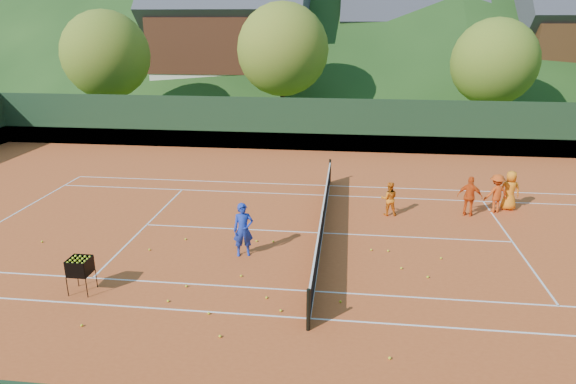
# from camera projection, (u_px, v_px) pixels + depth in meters

# --- Properties ---
(ground) EXTENTS (400.00, 400.00, 0.00)m
(ground) POSITION_uv_depth(u_px,v_px,m) (322.00, 234.00, 17.96)
(ground) COLOR #2E4C18
(ground) RESTS_ON ground
(clay_court) EXTENTS (40.00, 24.00, 0.02)m
(clay_court) POSITION_uv_depth(u_px,v_px,m) (322.00, 233.00, 17.96)
(clay_court) COLOR #BB4B1E
(clay_court) RESTS_ON ground
(coach) EXTENTS (0.72, 0.57, 1.73)m
(coach) POSITION_uv_depth(u_px,v_px,m) (243.00, 230.00, 16.00)
(coach) COLOR #1A32AB
(coach) RESTS_ON clay_court
(student_a) EXTENTS (0.66, 0.52, 1.31)m
(student_a) POSITION_uv_depth(u_px,v_px,m) (389.00, 199.00, 19.44)
(student_a) COLOR orange
(student_a) RESTS_ON clay_court
(student_b) EXTENTS (0.98, 0.61, 1.55)m
(student_b) POSITION_uv_depth(u_px,v_px,m) (470.00, 196.00, 19.32)
(student_b) COLOR #E65014
(student_b) RESTS_ON clay_court
(student_c) EXTENTS (0.78, 0.52, 1.57)m
(student_c) POSITION_uv_depth(u_px,v_px,m) (510.00, 190.00, 19.98)
(student_c) COLOR orange
(student_c) RESTS_ON clay_court
(student_d) EXTENTS (1.12, 0.88, 1.52)m
(student_d) POSITION_uv_depth(u_px,v_px,m) (496.00, 193.00, 19.71)
(student_d) COLOR #D24712
(student_d) RESTS_ON clay_court
(tennis_ball_0) EXTENTS (0.07, 0.07, 0.07)m
(tennis_ball_0) POSITION_uv_depth(u_px,v_px,m) (388.00, 251.00, 16.49)
(tennis_ball_0) COLOR #C9D824
(tennis_ball_0) RESTS_ON clay_court
(tennis_ball_1) EXTENTS (0.07, 0.07, 0.07)m
(tennis_ball_1) POSITION_uv_depth(u_px,v_px,m) (428.00, 277.00, 14.80)
(tennis_ball_1) COLOR #C9D824
(tennis_ball_1) RESTS_ON clay_court
(tennis_ball_2) EXTENTS (0.07, 0.07, 0.07)m
(tennis_ball_2) POSITION_uv_depth(u_px,v_px,m) (42.00, 242.00, 17.18)
(tennis_ball_2) COLOR #C9D824
(tennis_ball_2) RESTS_ON clay_court
(tennis_ball_3) EXTENTS (0.07, 0.07, 0.07)m
(tennis_ball_3) POSITION_uv_depth(u_px,v_px,m) (150.00, 250.00, 16.57)
(tennis_ball_3) COLOR #C9D824
(tennis_ball_3) RESTS_ON clay_court
(tennis_ball_4) EXTENTS (0.07, 0.07, 0.07)m
(tennis_ball_4) POSITION_uv_depth(u_px,v_px,m) (267.00, 298.00, 13.70)
(tennis_ball_4) COLOR #C9D824
(tennis_ball_4) RESTS_ON clay_court
(tennis_ball_5) EXTENTS (0.07, 0.07, 0.07)m
(tennis_ball_5) POSITION_uv_depth(u_px,v_px,m) (390.00, 358.00, 11.24)
(tennis_ball_5) COLOR #C9D824
(tennis_ball_5) RESTS_ON clay_court
(tennis_ball_6) EXTENTS (0.07, 0.07, 0.07)m
(tennis_ball_6) POSITION_uv_depth(u_px,v_px,m) (401.00, 268.00, 15.32)
(tennis_ball_6) COLOR #C9D824
(tennis_ball_6) RESTS_ON clay_court
(tennis_ball_8) EXTENTS (0.07, 0.07, 0.07)m
(tennis_ball_8) POSITION_uv_depth(u_px,v_px,m) (220.00, 336.00, 12.02)
(tennis_ball_8) COLOR #C9D824
(tennis_ball_8) RESTS_ON clay_court
(tennis_ball_10) EXTENTS (0.07, 0.07, 0.07)m
(tennis_ball_10) POSITION_uv_depth(u_px,v_px,m) (168.00, 301.00, 13.53)
(tennis_ball_10) COLOR #C9D824
(tennis_ball_10) RESTS_ON clay_court
(tennis_ball_11) EXTENTS (0.07, 0.07, 0.07)m
(tennis_ball_11) POSITION_uv_depth(u_px,v_px,m) (245.00, 243.00, 17.03)
(tennis_ball_11) COLOR #C9D824
(tennis_ball_11) RESTS_ON clay_court
(tennis_ball_13) EXTENTS (0.07, 0.07, 0.07)m
(tennis_ball_13) POSITION_uv_depth(u_px,v_px,m) (428.00, 277.00, 14.80)
(tennis_ball_13) COLOR #C9D824
(tennis_ball_13) RESTS_ON clay_court
(tennis_ball_14) EXTENTS (0.07, 0.07, 0.07)m
(tennis_ball_14) POSITION_uv_depth(u_px,v_px,m) (371.00, 250.00, 16.56)
(tennis_ball_14) COLOR #C9D824
(tennis_ball_14) RESTS_ON clay_court
(tennis_ball_15) EXTENTS (0.07, 0.07, 0.07)m
(tennis_ball_15) POSITION_uv_depth(u_px,v_px,m) (273.00, 241.00, 17.19)
(tennis_ball_15) COLOR #C9D824
(tennis_ball_15) RESTS_ON clay_court
(tennis_ball_16) EXTENTS (0.07, 0.07, 0.07)m
(tennis_ball_16) POSITION_uv_depth(u_px,v_px,m) (209.00, 313.00, 12.96)
(tennis_ball_16) COLOR #C9D824
(tennis_ball_16) RESTS_ON clay_court
(tennis_ball_17) EXTENTS (0.07, 0.07, 0.07)m
(tennis_ball_17) POSITION_uv_depth(u_px,v_px,m) (257.00, 241.00, 17.22)
(tennis_ball_17) COLOR #C9D824
(tennis_ball_17) RESTS_ON clay_court
(tennis_ball_18) EXTENTS (0.07, 0.07, 0.07)m
(tennis_ball_18) POSITION_uv_depth(u_px,v_px,m) (441.00, 258.00, 15.97)
(tennis_ball_18) COLOR #C9D824
(tennis_ball_18) RESTS_ON clay_court
(tennis_ball_19) EXTENTS (0.07, 0.07, 0.07)m
(tennis_ball_19) POSITION_uv_depth(u_px,v_px,m) (70.00, 266.00, 15.44)
(tennis_ball_19) COLOR #C9D824
(tennis_ball_19) RESTS_ON clay_court
(tennis_ball_20) EXTENTS (0.07, 0.07, 0.07)m
(tennis_ball_20) POSITION_uv_depth(u_px,v_px,m) (186.00, 286.00, 14.29)
(tennis_ball_20) COLOR #C9D824
(tennis_ball_20) RESTS_ON clay_court
(tennis_ball_21) EXTENTS (0.07, 0.07, 0.07)m
(tennis_ball_21) POSITION_uv_depth(u_px,v_px,m) (82.00, 325.00, 12.44)
(tennis_ball_21) COLOR #C9D824
(tennis_ball_21) RESTS_ON clay_court
(tennis_ball_22) EXTENTS (0.07, 0.07, 0.07)m
(tennis_ball_22) POSITION_uv_depth(u_px,v_px,m) (340.00, 302.00, 13.50)
(tennis_ball_22) COLOR #C9D824
(tennis_ball_22) RESTS_ON clay_court
(tennis_ball_23) EXTENTS (0.07, 0.07, 0.07)m
(tennis_ball_23) POSITION_uv_depth(u_px,v_px,m) (281.00, 311.00, 13.08)
(tennis_ball_23) COLOR #C9D824
(tennis_ball_23) RESTS_ON clay_court
(tennis_ball_24) EXTENTS (0.07, 0.07, 0.07)m
(tennis_ball_24) POSITION_uv_depth(u_px,v_px,m) (241.00, 276.00, 14.87)
(tennis_ball_24) COLOR #C9D824
(tennis_ball_24) RESTS_ON clay_court
(tennis_ball_27) EXTENTS (0.07, 0.07, 0.07)m
(tennis_ball_27) POSITION_uv_depth(u_px,v_px,m) (186.00, 239.00, 17.37)
(tennis_ball_27) COLOR #C9D824
(tennis_ball_27) RESTS_ON clay_court
(court_lines) EXTENTS (23.83, 11.03, 0.00)m
(court_lines) POSITION_uv_depth(u_px,v_px,m) (322.00, 233.00, 17.96)
(court_lines) COLOR silver
(court_lines) RESTS_ON clay_court
(tennis_net) EXTENTS (0.10, 12.07, 1.10)m
(tennis_net) POSITION_uv_depth(u_px,v_px,m) (322.00, 220.00, 17.80)
(tennis_net) COLOR black
(tennis_net) RESTS_ON clay_court
(perimeter_fence) EXTENTS (40.40, 24.24, 3.00)m
(perimeter_fence) POSITION_uv_depth(u_px,v_px,m) (323.00, 199.00, 17.56)
(perimeter_fence) COLOR black
(perimeter_fence) RESTS_ON clay_court
(ball_hopper) EXTENTS (0.57, 0.57, 1.00)m
(ball_hopper) POSITION_uv_depth(u_px,v_px,m) (80.00, 267.00, 13.83)
(ball_hopper) COLOR black
(ball_hopper) RESTS_ON clay_court
(chalet_left) EXTENTS (13.80, 9.93, 12.92)m
(chalet_left) POSITION_uv_depth(u_px,v_px,m) (230.00, 38.00, 45.56)
(chalet_left) COLOR beige
(chalet_left) RESTS_ON ground
(chalet_mid) EXTENTS (12.65, 8.82, 11.45)m
(chalet_mid) POSITION_uv_depth(u_px,v_px,m) (408.00, 45.00, 47.72)
(chalet_mid) COLOR beige
(chalet_mid) RESTS_ON ground
(tree_a) EXTENTS (6.00, 6.00, 7.88)m
(tree_a) POSITION_uv_depth(u_px,v_px,m) (106.00, 55.00, 35.19)
(tree_a) COLOR #3E2719
(tree_a) RESTS_ON ground
(tree_b) EXTENTS (6.40, 6.40, 8.40)m
(tree_b) POSITION_uv_depth(u_px,v_px,m) (283.00, 50.00, 35.61)
(tree_b) COLOR #3C2518
(tree_b) RESTS_ON ground
(tree_c) EXTENTS (5.60, 5.60, 7.35)m
(tree_c) POSITION_uv_depth(u_px,v_px,m) (494.00, 62.00, 33.28)
(tree_c) COLOR #432A1A
(tree_c) RESTS_ON ground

